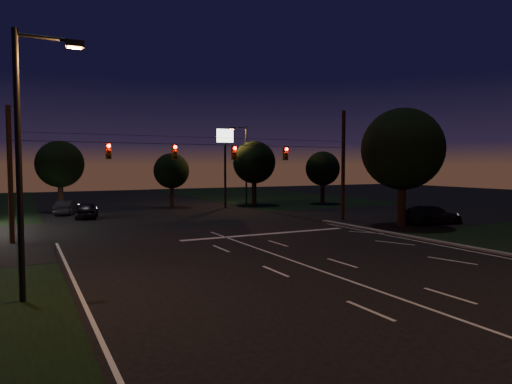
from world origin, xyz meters
TOP-DOWN VIEW (x-y plane):
  - ground at (0.00, 0.00)m, footprint 140.00×140.00m
  - cross_street_right at (20.00, 16.00)m, footprint 20.00×16.00m
  - center_line at (0.00, -6.00)m, footprint 0.14×40.00m
  - stop_bar at (3.00, 11.50)m, footprint 12.00×0.50m
  - utility_pole_right at (12.00, 15.00)m, footprint 0.30×0.30m
  - utility_pole_left at (-12.00, 15.00)m, footprint 0.28×0.28m
  - signal_span at (-0.00, 14.96)m, footprint 24.00×0.40m
  - pole_sign_right at (8.00, 30.00)m, footprint 1.80×0.30m
  - street_light_left at (-11.24, 2.00)m, footprint 2.20×0.35m
  - street_light_right_far at (11.24, 32.00)m, footprint 2.20×0.35m
  - tree_right_near at (13.53, 10.17)m, footprint 6.00×6.00m
  - tree_far_b at (-7.98, 34.13)m, footprint 4.60×4.60m
  - tree_far_c at (3.02, 33.10)m, footprint 3.80×3.80m
  - tree_far_d at (12.02, 31.13)m, footprint 4.80×4.80m
  - tree_far_e at (20.02, 29.11)m, footprint 4.00×4.00m
  - car_oncoming_a at (-6.49, 26.53)m, footprint 2.48×4.43m
  - car_oncoming_b at (-7.79, 30.41)m, footprint 2.59×4.22m
  - car_cross at (16.65, 10.00)m, footprint 5.28×2.66m

SIDE VIEW (x-z plane):
  - ground at x=0.00m, z-range 0.00..0.00m
  - cross_street_right at x=20.00m, z-range -0.01..0.01m
  - utility_pole_right at x=12.00m, z-range -4.50..4.50m
  - utility_pole_left at x=-12.00m, z-range -4.00..4.00m
  - center_line at x=0.00m, z-range 0.00..0.01m
  - stop_bar at x=3.00m, z-range 0.00..0.01m
  - car_oncoming_b at x=-7.79m, z-range 0.00..1.31m
  - car_oncoming_a at x=-6.49m, z-range 0.00..1.42m
  - car_cross at x=16.65m, z-range 0.00..1.47m
  - tree_far_c at x=3.02m, z-range 0.97..6.83m
  - tree_far_e at x=20.02m, z-range 1.03..7.20m
  - tree_far_b at x=-7.98m, z-range 1.12..8.10m
  - tree_far_d at x=12.02m, z-range 1.18..8.47m
  - street_light_left at x=-11.24m, z-range 0.74..9.74m
  - street_light_right_far at x=11.24m, z-range 0.74..9.74m
  - signal_span at x=0.00m, z-range 4.72..6.28m
  - tree_right_near at x=13.53m, z-range 1.30..10.06m
  - pole_sign_right at x=8.00m, z-range 2.04..10.44m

